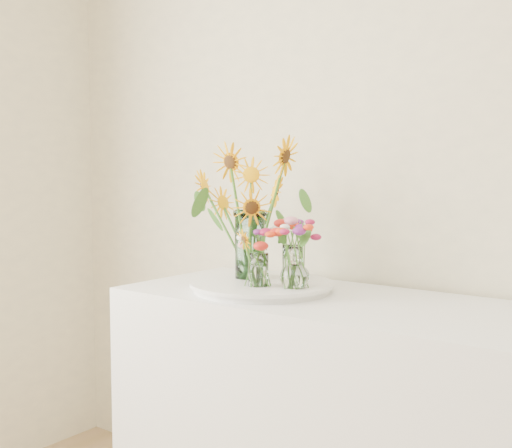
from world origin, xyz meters
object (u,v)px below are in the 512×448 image
Objects in this scene: small_vase_a at (258,270)px; small_vase_b at (295,268)px; counter at (331,437)px; small_vase_c at (293,263)px; tray at (262,287)px; mason_jar at (250,245)px.

small_vase_b is (0.11, 0.04, 0.01)m from small_vase_a.
small_vase_c is at bearing 161.66° from counter.
counter is 11.25× the size of small_vase_c.
small_vase_b reaches higher than tray.
tray is 0.17m from small_vase_b.
small_vase_b reaches higher than small_vase_c.
mason_jar is at bearing -156.93° from small_vase_c.
small_vase_c is at bearing 83.63° from small_vase_a.
mason_jar is 0.25m from small_vase_b.
small_vase_b is at bearing -10.42° from tray.
small_vase_c reaches higher than counter.
mason_jar is at bearing 179.09° from counter.
counter is 12.56× the size of small_vase_a.
small_vase_a reaches higher than tray.
tray is 1.88× the size of mason_jar.
small_vase_a is (0.12, -0.11, -0.06)m from mason_jar.
counter is 0.57m from small_vase_c.
mason_jar is 0.17m from small_vase_a.
mason_jar reaches higher than small_vase_c.
small_vase_c is (-0.09, 0.13, -0.01)m from small_vase_b.
small_vase_a is (-0.21, -0.11, 0.53)m from counter.
small_vase_c is at bearing 23.07° from mason_jar.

